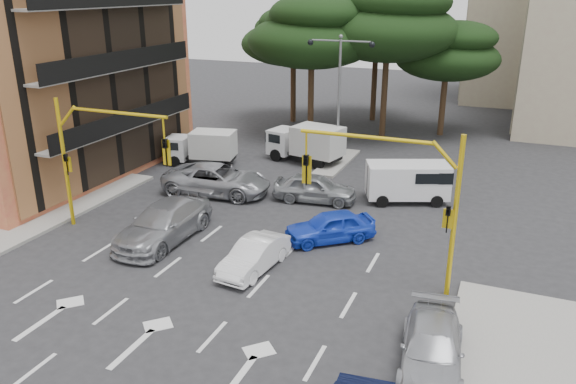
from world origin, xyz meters
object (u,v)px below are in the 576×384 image
object	(u,v)px
signal_mast_right	(405,188)
car_blue_compact	(330,227)
van_white	(407,182)
box_truck_b	(306,144)
car_silver_cross_a	(217,179)
car_silver_parked	(432,348)
car_silver_wagon	(164,223)
street_lamp_center	(340,77)
car_silver_cross_b	(315,188)
car_white_hatch	(254,256)
box_truck_a	(201,148)
signal_mast_left	(94,149)

from	to	relation	value
signal_mast_right	car_blue_compact	world-z (taller)	signal_mast_right
van_white	box_truck_b	size ratio (longest dim) A/B	0.84
car_silver_cross_a	car_silver_parked	distance (m)	16.81
car_silver_wagon	box_truck_b	bearing A→B (deg)	83.89
street_lamp_center	box_truck_b	world-z (taller)	street_lamp_center
car_silver_cross_b	box_truck_b	xyz separation A→B (m)	(-2.90, 6.33, 0.48)
car_white_hatch	van_white	xyz separation A→B (m)	(4.07, 9.88, 0.42)
car_blue_compact	box_truck_a	xyz separation A→B (m)	(-11.03, 7.74, 0.40)
street_lamp_center	car_white_hatch	distance (m)	15.69
car_white_hatch	box_truck_a	xyz separation A→B (m)	(-9.12, 11.46, 0.46)
car_silver_cross_b	box_truck_a	size ratio (longest dim) A/B	0.98
street_lamp_center	box_truck_b	xyz separation A→B (m)	(-1.95, -0.50, -4.22)
car_white_hatch	car_silver_cross_a	distance (m)	9.08
signal_mast_right	signal_mast_left	distance (m)	13.61
box_truck_b	car_blue_compact	bearing A→B (deg)	-141.99
street_lamp_center	signal_mast_right	bearing A→B (deg)	-64.09
van_white	car_silver_cross_a	bearing A→B (deg)	-96.25
signal_mast_left	car_silver_parked	size ratio (longest dim) A/B	1.36
car_silver_cross_a	car_silver_cross_b	xyz separation A→B (m)	(5.27, 0.93, -0.07)
car_silver_wagon	van_white	bearing A→B (deg)	45.58
street_lamp_center	car_silver_cross_a	distance (m)	10.01
car_blue_compact	box_truck_a	size ratio (longest dim) A/B	0.90
car_silver_wagon	car_silver_parked	distance (m)	13.09
signal_mast_right	car_silver_cross_b	size ratio (longest dim) A/B	1.39
box_truck_a	box_truck_b	xyz separation A→B (m)	(5.88, 2.92, 0.13)
car_white_hatch	box_truck_b	size ratio (longest dim) A/B	0.76
car_white_hatch	car_silver_wagon	size ratio (longest dim) A/B	0.68
car_silver_wagon	van_white	distance (m)	12.58
car_silver_cross_a	car_silver_cross_b	size ratio (longest dim) A/B	1.34
box_truck_b	car_silver_parked	bearing A→B (deg)	-136.98
street_lamp_center	box_truck_b	size ratio (longest dim) A/B	1.58
street_lamp_center	box_truck_a	size ratio (longest dim) A/B	1.77
box_truck_b	signal_mast_left	bearing A→B (deg)	172.46
car_silver_cross_b	car_silver_parked	world-z (taller)	car_silver_cross_b
car_silver_cross_a	car_silver_parked	xyz separation A→B (m)	(13.02, -10.62, -0.16)
car_blue_compact	signal_mast_left	bearing A→B (deg)	-112.83
box_truck_b	box_truck_a	bearing A→B (deg)	128.65
car_blue_compact	car_silver_cross_b	size ratio (longest dim) A/B	0.92
van_white	signal_mast_left	bearing A→B (deg)	-75.58
car_silver_cross_a	car_silver_parked	bearing A→B (deg)	-135.38
van_white	box_truck_a	xyz separation A→B (m)	(-13.19, 1.58, 0.04)
signal_mast_left	car_silver_wagon	world-z (taller)	signal_mast_left
signal_mast_left	car_silver_cross_b	distance (m)	11.03
car_silver_cross_b	car_silver_wagon	bearing A→B (deg)	140.15
street_lamp_center	car_silver_cross_b	world-z (taller)	street_lamp_center
van_white	box_truck_a	distance (m)	13.28
car_white_hatch	box_truck_a	distance (m)	14.65
car_white_hatch	car_silver_wagon	distance (m)	4.99
signal_mast_left	car_silver_parked	bearing A→B (deg)	-15.72
car_silver_wagon	box_truck_b	world-z (taller)	box_truck_b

